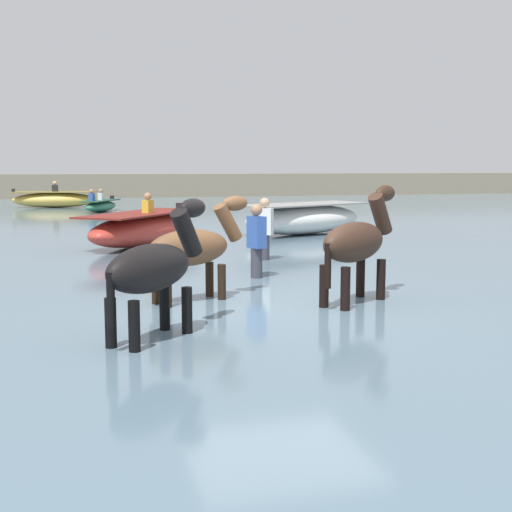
# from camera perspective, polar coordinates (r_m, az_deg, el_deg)

# --- Properties ---
(ground_plane) EXTENTS (120.00, 120.00, 0.00)m
(ground_plane) POSITION_cam_1_polar(r_m,az_deg,el_deg) (9.58, 1.80, -6.31)
(ground_plane) COLOR #666051
(water_surface) EXTENTS (90.00, 90.00, 0.37)m
(water_surface) POSITION_cam_1_polar(r_m,az_deg,el_deg) (19.20, -7.13, 1.10)
(water_surface) COLOR slate
(water_surface) RESTS_ON ground
(horse_lead_dark_bay) EXTENTS (1.66, 1.34, 1.99)m
(horse_lead_dark_bay) POSITION_cam_1_polar(r_m,az_deg,el_deg) (9.77, 8.25, 0.90)
(horse_lead_dark_bay) COLOR #382319
(horse_lead_dark_bay) RESTS_ON ground
(horse_trailing_black) EXTENTS (1.45, 1.43, 1.89)m
(horse_trailing_black) POSITION_cam_1_polar(r_m,az_deg,el_deg) (7.71, -8.36, -1.27)
(horse_trailing_black) COLOR black
(horse_trailing_black) RESTS_ON ground
(horse_flank_bay) EXTENTS (1.66, 0.93, 1.84)m
(horse_flank_bay) POSITION_cam_1_polar(r_m,az_deg,el_deg) (9.82, -5.16, 0.45)
(horse_flank_bay) COLOR brown
(horse_flank_bay) RESTS_ON ground
(boat_near_port) EXTENTS (4.35, 3.03, 0.86)m
(boat_near_port) POSITION_cam_1_polar(r_m,az_deg,el_deg) (19.59, 3.95, 3.05)
(boat_near_port) COLOR silver
(boat_near_port) RESTS_ON water_surface
(boat_far_inshore) EXTENTS (1.86, 2.63, 0.96)m
(boat_far_inshore) POSITION_cam_1_polar(r_m,az_deg,el_deg) (29.90, -12.60, 4.06)
(boat_far_inshore) COLOR #337556
(boat_far_inshore) RESTS_ON water_surface
(boat_distant_east) EXTENTS (3.97, 1.83, 1.21)m
(boat_distant_east) POSITION_cam_1_polar(r_m,az_deg,el_deg) (33.48, -16.15, 4.47)
(boat_distant_east) COLOR gold
(boat_distant_east) RESTS_ON water_surface
(boat_distant_west) EXTENTS (3.51, 3.98, 1.27)m
(boat_distant_west) POSITION_cam_1_polar(r_m,az_deg,el_deg) (16.91, -9.31, 2.19)
(boat_distant_west) COLOR #BC382D
(boat_distant_west) RESTS_ON water_surface
(person_onlooker_right) EXTENTS (0.29, 0.37, 1.63)m
(person_onlooker_right) POSITION_cam_1_polar(r_m,az_deg,el_deg) (11.86, 0.04, 0.61)
(person_onlooker_right) COLOR #383842
(person_onlooker_right) RESTS_ON ground
(person_spectator_far) EXTENTS (0.38, 0.34, 1.63)m
(person_spectator_far) POSITION_cam_1_polar(r_m,az_deg,el_deg) (14.13, 0.71, 1.70)
(person_spectator_far) COLOR #383842
(person_spectator_far) RESTS_ON ground
(far_shoreline) EXTENTS (80.00, 2.40, 1.79)m
(far_shoreline) POSITION_cam_1_polar(r_m,az_deg,el_deg) (43.71, -11.96, 5.43)
(far_shoreline) COLOR gray
(far_shoreline) RESTS_ON ground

